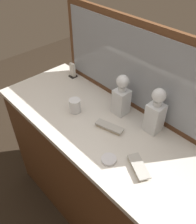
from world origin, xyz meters
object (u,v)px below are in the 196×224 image
Objects in this scene: silver_brush_center at (139,167)px; silver_brush_right at (109,127)px; crystal_decanter_center at (121,98)px; crystal_decanter_rear at (155,115)px; crystal_tumbler_right at (75,106)px; napkin_holder at (73,71)px; porcelain_dish at (109,159)px.

silver_brush_right is (-0.30, 0.09, -0.00)m from silver_brush_center.
crystal_decanter_center is 0.45m from silver_brush_center.
crystal_tumbler_right is at bearing -152.85° from crystal_decanter_rear.
crystal_decanter_center is 0.19m from silver_brush_right.
crystal_decanter_rear reaches higher than napkin_holder.
porcelain_dish is at bearing -45.41° from silver_brush_right.
porcelain_dish is (0.16, -0.16, -0.01)m from silver_brush_right.
crystal_decanter_center is 0.54m from napkin_holder.
porcelain_dish is (-0.14, -0.07, -0.01)m from silver_brush_center.
crystal_tumbler_right is 0.50× the size of silver_brush_right.
silver_brush_center is at bearing -17.54° from silver_brush_right.
crystal_decanter_center is at bearing 144.89° from silver_brush_center.
crystal_decanter_rear is 1.62× the size of silver_brush_right.
napkin_holder is (-0.59, 0.20, 0.03)m from silver_brush_right.
silver_brush_right is at bearing -18.60° from napkin_holder.
crystal_decanter_center is at bearing -175.02° from crystal_decanter_rear.
crystal_decanter_rear reaches higher than crystal_tumbler_right.
silver_brush_right is at bearing 134.59° from porcelain_dish.
silver_brush_center is at bearing -5.05° from crystal_tumbler_right.
silver_brush_center is 0.15m from porcelain_dish.
crystal_decanter_rear is 3.21× the size of crystal_tumbler_right.
crystal_tumbler_right is 0.56m from silver_brush_center.
porcelain_dish is 0.72× the size of napkin_holder.
crystal_tumbler_right is at bearing -36.11° from napkin_holder.
crystal_decanter_rear is 0.77m from napkin_holder.
silver_brush_center is at bearing 26.99° from porcelain_dish.
crystal_decanter_rear is 1.69× the size of silver_brush_center.
silver_brush_right is 0.63m from napkin_holder.
silver_brush_center is (0.12, -0.27, -0.10)m from crystal_decanter_rear.
crystal_decanter_center is 1.52× the size of silver_brush_right.
crystal_tumbler_right is 1.10× the size of porcelain_dish.
porcelain_dish is at bearing -15.75° from crystal_tumbler_right.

